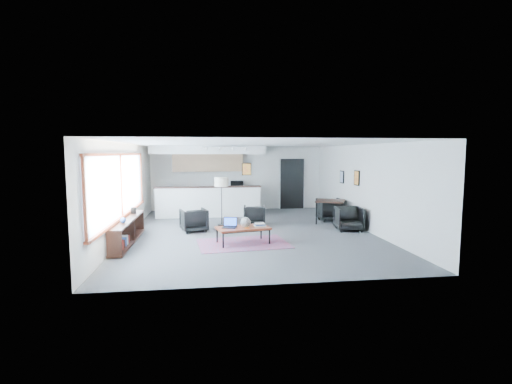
{
  "coord_description": "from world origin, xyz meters",
  "views": [
    {
      "loc": [
        -1.24,
        -10.81,
        2.33
      ],
      "look_at": [
        0.24,
        0.4,
        1.15
      ],
      "focal_mm": 26.0,
      "sensor_mm": 36.0,
      "label": 1
    }
  ],
  "objects": [
    {
      "name": "room",
      "position": [
        0.0,
        0.0,
        1.3
      ],
      "size": [
        7.02,
        9.02,
        2.62
      ],
      "color": "#464649",
      "rests_on": "ground"
    },
    {
      "name": "track_light",
      "position": [
        -0.59,
        2.2,
        2.53
      ],
      "size": [
        1.6,
        0.07,
        0.15
      ],
      "color": "silver",
      "rests_on": "room"
    },
    {
      "name": "coaster",
      "position": [
        -0.25,
        -1.6,
        0.44
      ],
      "size": [
        0.12,
        0.12,
        0.01
      ],
      "rotation": [
        0.0,
        0.0,
        0.13
      ],
      "color": "#E5590C",
      "rests_on": "coffee_table"
    },
    {
      "name": "ceramic_pot",
      "position": [
        -0.28,
        -1.48,
        0.57
      ],
      "size": [
        0.26,
        0.26,
        0.26
      ],
      "rotation": [
        0.0,
        0.0,
        -0.37
      ],
      "color": "gray",
      "rests_on": "coffee_table"
    },
    {
      "name": "coffee_table",
      "position": [
        -0.34,
        -1.43,
        0.4
      ],
      "size": [
        1.45,
        0.98,
        0.44
      ],
      "rotation": [
        0.0,
        0.0,
        0.21
      ],
      "color": "maroon",
      "rests_on": "floor"
    },
    {
      "name": "doorway",
      "position": [
        2.3,
        4.42,
        1.07
      ],
      "size": [
        1.1,
        0.12,
        2.15
      ],
      "color": "black",
      "rests_on": "room"
    },
    {
      "name": "armchair_left",
      "position": [
        -1.66,
        0.27,
        0.38
      ],
      "size": [
        0.89,
        0.85,
        0.75
      ],
      "primitive_type": "imported",
      "rotation": [
        0.0,
        0.0,
        3.41
      ],
      "color": "black",
      "rests_on": "floor"
    },
    {
      "name": "console",
      "position": [
        -3.3,
        -1.05,
        0.33
      ],
      "size": [
        0.35,
        3.0,
        0.8
      ],
      "color": "black",
      "rests_on": "floor"
    },
    {
      "name": "floor_lamp",
      "position": [
        -0.79,
        1.12,
        1.35
      ],
      "size": [
        0.53,
        0.53,
        1.56
      ],
      "rotation": [
        0.0,
        0.0,
        0.2
      ],
      "color": "black",
      "rests_on": "floor"
    },
    {
      "name": "kitchenette",
      "position": [
        -1.2,
        3.71,
        1.38
      ],
      "size": [
        4.2,
        1.96,
        2.6
      ],
      "color": "white",
      "rests_on": "floor"
    },
    {
      "name": "book_stack",
      "position": [
        0.1,
        -1.4,
        0.48
      ],
      "size": [
        0.3,
        0.25,
        0.09
      ],
      "rotation": [
        0.0,
        0.0,
        0.09
      ],
      "color": "silver",
      "rests_on": "coffee_table"
    },
    {
      "name": "dining_chair_near",
      "position": [
        3.0,
        -0.22,
        0.34
      ],
      "size": [
        0.72,
        0.69,
        0.67
      ],
      "primitive_type": "imported",
      "rotation": [
        0.0,
        0.0,
        -0.12
      ],
      "color": "black",
      "rests_on": "floor"
    },
    {
      "name": "wall_art_upper",
      "position": [
        3.47,
        1.7,
        1.5
      ],
      "size": [
        0.03,
        0.34,
        0.44
      ],
      "color": "black",
      "rests_on": "room"
    },
    {
      "name": "wall_art_lower",
      "position": [
        3.47,
        0.4,
        1.55
      ],
      "size": [
        0.03,
        0.38,
        0.48
      ],
      "color": "black",
      "rests_on": "room"
    },
    {
      "name": "laptop",
      "position": [
        -0.68,
        -1.42,
        0.51
      ],
      "size": [
        0.42,
        0.37,
        0.25
      ],
      "rotation": [
        0.0,
        0.0,
        -0.28
      ],
      "color": "black",
      "rests_on": "coffee_table"
    },
    {
      "name": "window",
      "position": [
        -3.46,
        -0.9,
        1.46
      ],
      "size": [
        0.1,
        5.95,
        1.66
      ],
      "color": "#8CBFFF",
      "rests_on": "room"
    },
    {
      "name": "dining_chair_far",
      "position": [
        3.0,
        1.52,
        0.36
      ],
      "size": [
        0.71,
        0.66,
        0.72
      ],
      "primitive_type": "imported",
      "rotation": [
        0.0,
        0.0,
        3.13
      ],
      "color": "black",
      "rests_on": "floor"
    },
    {
      "name": "dining_table",
      "position": [
        2.83,
        1.04,
        0.7
      ],
      "size": [
        1.2,
        1.2,
        0.77
      ],
      "rotation": [
        0.0,
        0.0,
        -0.42
      ],
      "color": "black",
      "rests_on": "floor"
    },
    {
      "name": "microwave",
      "position": [
        -0.04,
        4.15,
        1.1
      ],
      "size": [
        0.54,
        0.34,
        0.35
      ],
      "primitive_type": "imported",
      "rotation": [
        0.0,
        0.0,
        -0.12
      ],
      "color": "black",
      "rests_on": "kitchenette"
    },
    {
      "name": "armchair_right",
      "position": [
        0.27,
        1.02,
        0.35
      ],
      "size": [
        0.76,
        0.72,
        0.71
      ],
      "primitive_type": "imported",
      "rotation": [
        0.0,
        0.0,
        3.02
      ],
      "color": "black",
      "rests_on": "floor"
    },
    {
      "name": "kilim_rug",
      "position": [
        -0.34,
        -1.43,
        0.01
      ],
      "size": [
        2.45,
        1.8,
        0.01
      ],
      "rotation": [
        0.0,
        0.0,
        0.11
      ],
      "color": "#693754",
      "rests_on": "floor"
    }
  ]
}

